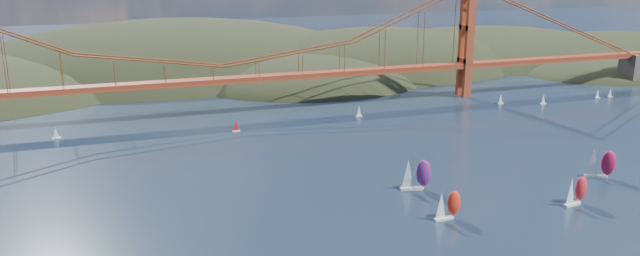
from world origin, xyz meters
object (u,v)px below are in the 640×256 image
object	(u,v)px
racer_0	(447,205)
racer_2	(600,163)
racer_1	(576,190)
racer_rwb	(415,174)

from	to	relation	value
racer_0	racer_2	size ratio (longest dim) A/B	0.87
racer_0	racer_1	world-z (taller)	racer_1
racer_2	racer_rwb	bearing A→B (deg)	-159.29
racer_0	racer_1	distance (m)	39.57
racer_1	racer_2	bearing A→B (deg)	24.16
racer_1	racer_rwb	size ratio (longest dim) A/B	0.87
racer_2	racer_rwb	distance (m)	61.06
racer_0	racer_2	xyz separation A→B (m)	(62.42, 13.14, 0.63)
racer_1	racer_rwb	distance (m)	45.11
racer_0	racer_rwb	bearing A→B (deg)	81.54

